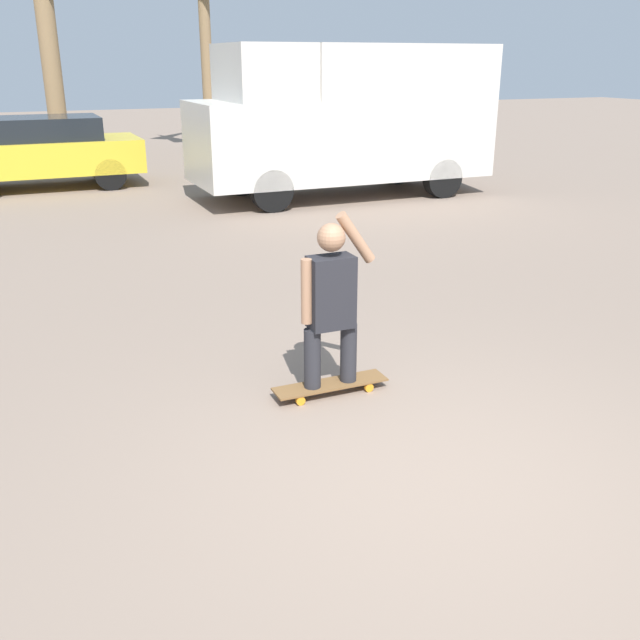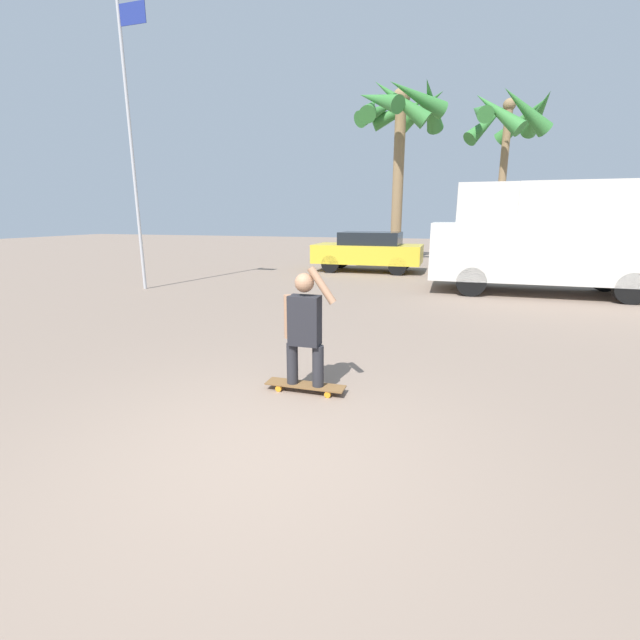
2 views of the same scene
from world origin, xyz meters
name	(u,v)px [view 2 (image 2 of 2)]	position (x,y,z in m)	size (l,w,h in m)	color
ground_plane	(263,452)	(0.00, 0.00, 0.00)	(80.00, 80.00, 0.00)	gray
skateboard	(305,386)	(-0.08, 1.44, 0.08)	(0.99, 0.24, 0.09)	brown
person_skateboarder	(305,324)	(-0.08, 1.44, 0.86)	(0.65, 0.23, 1.46)	#28282D
camper_van	(551,235)	(4.08, 9.90, 1.61)	(5.99, 2.22, 2.96)	black
parked_car_yellow	(368,251)	(-1.57, 13.40, 0.81)	(4.13, 1.92, 1.52)	black
palm_tree_near_van	(508,121)	(3.47, 18.20, 6.09)	(3.78, 3.91, 7.34)	#8E704C
palm_tree_center_background	(399,115)	(-1.01, 16.74, 6.32)	(4.14, 4.22, 7.63)	#8E704C
flagpole	(132,136)	(-7.11, 7.34, 4.27)	(0.88, 0.12, 7.70)	#B7B7BC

